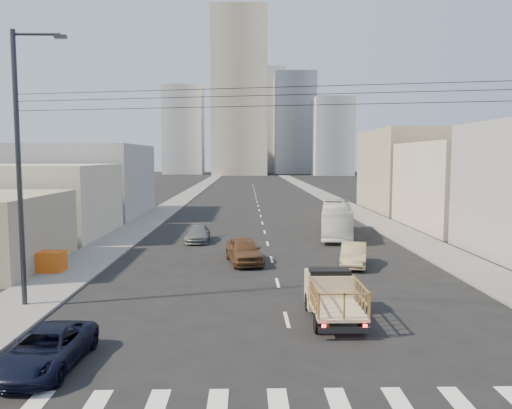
{
  "coord_description": "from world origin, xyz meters",
  "views": [
    {
      "loc": [
        -1.67,
        -17.82,
        6.63
      ],
      "look_at": [
        -0.99,
        15.01,
        3.5
      ],
      "focal_mm": 35.0,
      "sensor_mm": 36.0,
      "label": 1
    }
  ],
  "objects_px": {
    "city_bus": "(337,219)",
    "sedan_brown": "(244,250)",
    "crate_stack": "(48,261)",
    "flatbed_pickup": "(333,293)",
    "streetlamp_left": "(21,162)",
    "sedan_grey": "(198,234)",
    "sedan_tan": "(354,255)",
    "navy_pickup": "(46,349)"
  },
  "relations": [
    {
      "from": "navy_pickup",
      "to": "city_bus",
      "type": "xyz_separation_m",
      "value": [
        13.92,
        26.08,
        0.8
      ]
    },
    {
      "from": "streetlamp_left",
      "to": "crate_stack",
      "type": "xyz_separation_m",
      "value": [
        -1.61,
        6.48,
        -5.75
      ]
    },
    {
      "from": "flatbed_pickup",
      "to": "streetlamp_left",
      "type": "distance_m",
      "value": 14.45
    },
    {
      "from": "sedan_tan",
      "to": "streetlamp_left",
      "type": "relative_size",
      "value": 0.35
    },
    {
      "from": "city_bus",
      "to": "sedan_brown",
      "type": "xyz_separation_m",
      "value": [
        -7.75,
        -10.57,
        -0.61
      ]
    },
    {
      "from": "sedan_grey",
      "to": "flatbed_pickup",
      "type": "bearing_deg",
      "value": -69.1
    },
    {
      "from": "flatbed_pickup",
      "to": "crate_stack",
      "type": "height_order",
      "value": "flatbed_pickup"
    },
    {
      "from": "flatbed_pickup",
      "to": "sedan_tan",
      "type": "bearing_deg",
      "value": 73.13
    },
    {
      "from": "flatbed_pickup",
      "to": "sedan_grey",
      "type": "xyz_separation_m",
      "value": [
        -7.31,
        19.01,
        -0.47
      ]
    },
    {
      "from": "sedan_tan",
      "to": "crate_stack",
      "type": "xyz_separation_m",
      "value": [
        -17.9,
        -1.51,
        -0.01
      ]
    },
    {
      "from": "streetlamp_left",
      "to": "sedan_tan",
      "type": "bearing_deg",
      "value": 26.12
    },
    {
      "from": "streetlamp_left",
      "to": "sedan_brown",
      "type": "bearing_deg",
      "value": 43.15
    },
    {
      "from": "crate_stack",
      "to": "sedan_grey",
      "type": "bearing_deg",
      "value": 54.37
    },
    {
      "from": "navy_pickup",
      "to": "sedan_tan",
      "type": "bearing_deg",
      "value": 51.42
    },
    {
      "from": "sedan_tan",
      "to": "sedan_brown",
      "type": "bearing_deg",
      "value": -174.8
    },
    {
      "from": "crate_stack",
      "to": "streetlamp_left",
      "type": "bearing_deg",
      "value": -76.09
    },
    {
      "from": "navy_pickup",
      "to": "city_bus",
      "type": "relative_size",
      "value": 0.44
    },
    {
      "from": "streetlamp_left",
      "to": "crate_stack",
      "type": "relative_size",
      "value": 6.67
    },
    {
      "from": "flatbed_pickup",
      "to": "sedan_tan",
      "type": "height_order",
      "value": "flatbed_pickup"
    },
    {
      "from": "sedan_brown",
      "to": "flatbed_pickup",
      "type": "bearing_deg",
      "value": -81.83
    },
    {
      "from": "city_bus",
      "to": "crate_stack",
      "type": "xyz_separation_m",
      "value": [
        -18.96,
        -13.09,
        -0.72
      ]
    },
    {
      "from": "navy_pickup",
      "to": "sedan_grey",
      "type": "xyz_separation_m",
      "value": [
        2.54,
        23.56,
        0.01
      ]
    },
    {
      "from": "navy_pickup",
      "to": "sedan_grey",
      "type": "distance_m",
      "value": 23.7
    },
    {
      "from": "sedan_brown",
      "to": "city_bus",
      "type": "bearing_deg",
      "value": 43.35
    },
    {
      "from": "sedan_brown",
      "to": "streetlamp_left",
      "type": "xyz_separation_m",
      "value": [
        -9.6,
        -9.0,
        5.63
      ]
    },
    {
      "from": "flatbed_pickup",
      "to": "crate_stack",
      "type": "xyz_separation_m",
      "value": [
        -14.89,
        8.44,
        -0.4
      ]
    },
    {
      "from": "crate_stack",
      "to": "sedan_tan",
      "type": "bearing_deg",
      "value": 4.82
    },
    {
      "from": "city_bus",
      "to": "streetlamp_left",
      "type": "distance_m",
      "value": 26.64
    },
    {
      "from": "city_bus",
      "to": "sedan_grey",
      "type": "relative_size",
      "value": 2.36
    },
    {
      "from": "flatbed_pickup",
      "to": "crate_stack",
      "type": "relative_size",
      "value": 2.45
    },
    {
      "from": "sedan_tan",
      "to": "flatbed_pickup",
      "type": "bearing_deg",
      "value": -93.08
    },
    {
      "from": "flatbed_pickup",
      "to": "crate_stack",
      "type": "bearing_deg",
      "value": 150.45
    },
    {
      "from": "streetlamp_left",
      "to": "navy_pickup",
      "type": "bearing_deg",
      "value": -62.2
    },
    {
      "from": "flatbed_pickup",
      "to": "sedan_brown",
      "type": "xyz_separation_m",
      "value": [
        -3.68,
        10.96,
        -0.29
      ]
    },
    {
      "from": "navy_pickup",
      "to": "city_bus",
      "type": "distance_m",
      "value": 29.58
    },
    {
      "from": "sedan_tan",
      "to": "sedan_grey",
      "type": "bearing_deg",
      "value": 152.55
    },
    {
      "from": "navy_pickup",
      "to": "sedan_grey",
      "type": "relative_size",
      "value": 1.03
    },
    {
      "from": "sedan_brown",
      "to": "streetlamp_left",
      "type": "bearing_deg",
      "value": -147.23
    },
    {
      "from": "sedan_brown",
      "to": "crate_stack",
      "type": "bearing_deg",
      "value": -177.71
    },
    {
      "from": "sedan_tan",
      "to": "streetlamp_left",
      "type": "height_order",
      "value": "streetlamp_left"
    },
    {
      "from": "sedan_grey",
      "to": "streetlamp_left",
      "type": "relative_size",
      "value": 0.36
    },
    {
      "from": "navy_pickup",
      "to": "sedan_tan",
      "type": "relative_size",
      "value": 1.04
    }
  ]
}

